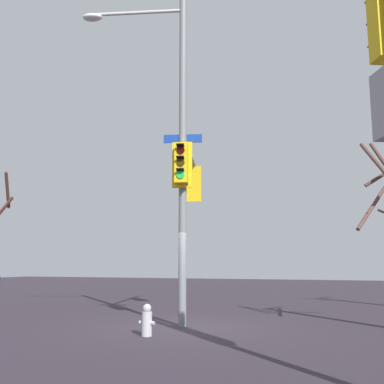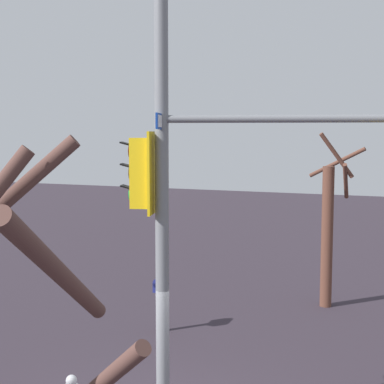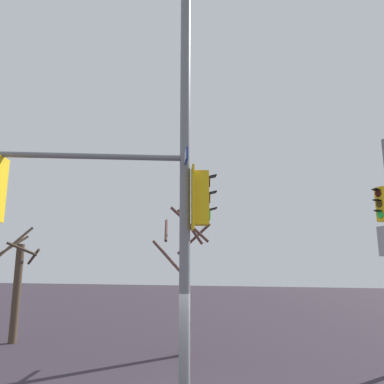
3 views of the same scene
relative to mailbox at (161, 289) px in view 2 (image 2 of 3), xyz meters
name	(u,v)px [view 2 (image 2 of 3)]	position (x,y,z in m)	size (l,w,h in m)	color
main_signal_pole_assembly	(215,129)	(-4.17, -2.94, 3.95)	(3.53, 6.33, 9.65)	slate
mailbox	(161,289)	(0.00, 0.00, 0.00)	(0.44, 0.24, 1.41)	#4C3823
bare_tree_corner	(329,228)	(3.74, -3.59, 1.19)	(1.73, 1.68, 5.05)	brown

